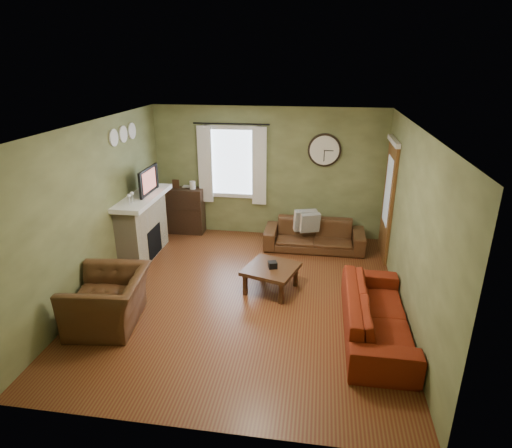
# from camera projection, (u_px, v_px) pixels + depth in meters

# --- Properties ---
(floor) EXTENTS (4.60, 5.20, 0.00)m
(floor) POSITION_uv_depth(u_px,v_px,m) (246.00, 296.00, 6.63)
(floor) COLOR #5D2F17
(floor) RESTS_ON ground
(ceiling) EXTENTS (4.60, 5.20, 0.00)m
(ceiling) POSITION_uv_depth(u_px,v_px,m) (244.00, 126.00, 5.69)
(ceiling) COLOR white
(ceiling) RESTS_ON ground
(wall_left) EXTENTS (0.00, 5.20, 2.60)m
(wall_left) POSITION_uv_depth(u_px,v_px,m) (96.00, 209.00, 6.48)
(wall_left) COLOR olive
(wall_left) RESTS_ON ground
(wall_right) EXTENTS (0.00, 5.20, 2.60)m
(wall_right) POSITION_uv_depth(u_px,v_px,m) (411.00, 226.00, 5.84)
(wall_right) COLOR olive
(wall_right) RESTS_ON ground
(wall_back) EXTENTS (4.60, 0.00, 2.60)m
(wall_back) POSITION_uv_depth(u_px,v_px,m) (268.00, 173.00, 8.56)
(wall_back) COLOR olive
(wall_back) RESTS_ON ground
(wall_front) EXTENTS (4.60, 0.00, 2.60)m
(wall_front) POSITION_uv_depth(u_px,v_px,m) (194.00, 318.00, 3.76)
(wall_front) COLOR olive
(wall_front) RESTS_ON ground
(fireplace) EXTENTS (0.40, 1.40, 1.10)m
(fireplace) POSITION_uv_depth(u_px,v_px,m) (143.00, 228.00, 7.78)
(fireplace) COLOR tan
(fireplace) RESTS_ON floor
(firebox) EXTENTS (0.04, 0.60, 0.55)m
(firebox) POSITION_uv_depth(u_px,v_px,m) (154.00, 242.00, 7.85)
(firebox) COLOR black
(firebox) RESTS_ON fireplace
(mantel) EXTENTS (0.58, 1.60, 0.08)m
(mantel) POSITION_uv_depth(u_px,v_px,m) (141.00, 198.00, 7.57)
(mantel) COLOR white
(mantel) RESTS_ON fireplace
(tv) EXTENTS (0.08, 0.60, 0.35)m
(tv) POSITION_uv_depth(u_px,v_px,m) (145.00, 184.00, 7.63)
(tv) COLOR black
(tv) RESTS_ON mantel
(tv_screen) EXTENTS (0.02, 0.62, 0.36)m
(tv_screen) POSITION_uv_depth(u_px,v_px,m) (149.00, 181.00, 7.59)
(tv_screen) COLOR #994C3F
(tv_screen) RESTS_ON mantel
(medallion_left) EXTENTS (0.28, 0.28, 0.03)m
(medallion_left) POSITION_uv_depth(u_px,v_px,m) (114.00, 138.00, 6.87)
(medallion_left) COLOR white
(medallion_left) RESTS_ON wall_left
(medallion_mid) EXTENTS (0.28, 0.28, 0.03)m
(medallion_mid) POSITION_uv_depth(u_px,v_px,m) (123.00, 134.00, 7.20)
(medallion_mid) COLOR white
(medallion_mid) RESTS_ON wall_left
(medallion_right) EXTENTS (0.28, 0.28, 0.03)m
(medallion_right) POSITION_uv_depth(u_px,v_px,m) (132.00, 131.00, 7.52)
(medallion_right) COLOR white
(medallion_right) RESTS_ON wall_left
(window_pane) EXTENTS (1.00, 0.02, 1.30)m
(window_pane) POSITION_uv_depth(u_px,v_px,m) (233.00, 162.00, 8.56)
(window_pane) COLOR silver
(window_pane) RESTS_ON wall_back
(curtain_rod) EXTENTS (0.03, 0.03, 1.50)m
(curtain_rod) POSITION_uv_depth(u_px,v_px,m) (231.00, 124.00, 8.19)
(curtain_rod) COLOR black
(curtain_rod) RESTS_ON wall_back
(curtain_left) EXTENTS (0.28, 0.04, 1.55)m
(curtain_left) POSITION_uv_depth(u_px,v_px,m) (205.00, 165.00, 8.57)
(curtain_left) COLOR white
(curtain_left) RESTS_ON wall_back
(curtain_right) EXTENTS (0.28, 0.04, 1.55)m
(curtain_right) POSITION_uv_depth(u_px,v_px,m) (259.00, 167.00, 8.41)
(curtain_right) COLOR white
(curtain_right) RESTS_ON wall_back
(wall_clock) EXTENTS (0.64, 0.06, 0.64)m
(wall_clock) POSITION_uv_depth(u_px,v_px,m) (324.00, 150.00, 8.18)
(wall_clock) COLOR white
(wall_clock) RESTS_ON wall_back
(door) EXTENTS (0.05, 0.90, 2.10)m
(door) POSITION_uv_depth(u_px,v_px,m) (388.00, 202.00, 7.64)
(door) COLOR brown
(door) RESTS_ON floor
(bookshelf) EXTENTS (0.81, 0.34, 0.96)m
(bookshelf) POSITION_uv_depth(u_px,v_px,m) (185.00, 210.00, 8.92)
(bookshelf) COLOR black
(bookshelf) RESTS_ON floor
(book) EXTENTS (0.17, 0.22, 0.02)m
(book) POSITION_uv_depth(u_px,v_px,m) (183.00, 186.00, 8.88)
(book) COLOR #3C2313
(book) RESTS_ON bookshelf
(sofa_brown) EXTENTS (1.89, 0.74, 0.55)m
(sofa_brown) POSITION_uv_depth(u_px,v_px,m) (314.00, 235.00, 8.20)
(sofa_brown) COLOR #422715
(sofa_brown) RESTS_ON floor
(pillow_left) EXTENTS (0.44, 0.25, 0.42)m
(pillow_left) POSITION_uv_depth(u_px,v_px,m) (305.00, 220.00, 8.17)
(pillow_left) COLOR gray
(pillow_left) RESTS_ON sofa_brown
(pillow_right) EXTENTS (0.38, 0.24, 0.37)m
(pillow_right) POSITION_uv_depth(u_px,v_px,m) (310.00, 223.00, 8.05)
(pillow_right) COLOR gray
(pillow_right) RESTS_ON sofa_brown
(sofa_red) EXTENTS (0.82, 2.09, 0.61)m
(sofa_red) POSITION_uv_depth(u_px,v_px,m) (377.00, 314.00, 5.61)
(sofa_red) COLOR maroon
(sofa_red) RESTS_ON floor
(armchair) EXTENTS (1.11, 1.23, 0.72)m
(armchair) POSITION_uv_depth(u_px,v_px,m) (108.00, 300.00, 5.83)
(armchair) COLOR #422715
(armchair) RESTS_ON floor
(coffee_table) EXTENTS (0.95, 0.95, 0.40)m
(coffee_table) POSITION_uv_depth(u_px,v_px,m) (271.00, 279.00, 6.73)
(coffee_table) COLOR #3C2313
(coffee_table) RESTS_ON floor
(tissue_box) EXTENTS (0.16, 0.16, 0.10)m
(tissue_box) POSITION_uv_depth(u_px,v_px,m) (273.00, 268.00, 6.64)
(tissue_box) COLOR black
(tissue_box) RESTS_ON coffee_table
(wine_glass_a) EXTENTS (0.06, 0.06, 0.18)m
(wine_glass_a) POSITION_uv_depth(u_px,v_px,m) (129.00, 199.00, 7.04)
(wine_glass_a) COLOR white
(wine_glass_a) RESTS_ON mantel
(wine_glass_b) EXTENTS (0.07, 0.07, 0.19)m
(wine_glass_b) POSITION_uv_depth(u_px,v_px,m) (132.00, 197.00, 7.14)
(wine_glass_b) COLOR white
(wine_glass_b) RESTS_ON mantel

